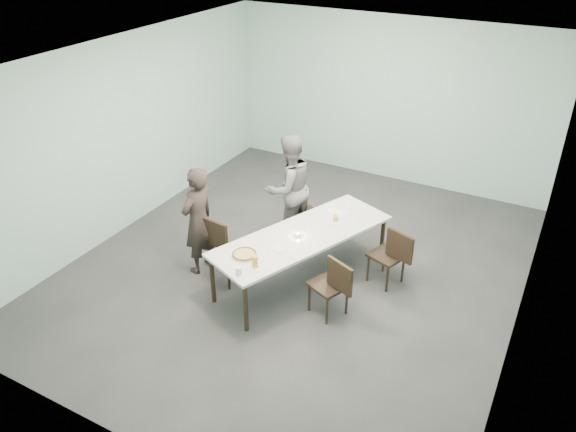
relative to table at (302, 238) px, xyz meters
The scene contains 16 objects.
ground 0.77m from the table, 125.01° to the left, with size 7.00×7.00×0.00m, color #333335.
room_shell 1.38m from the table, 125.01° to the left, with size 6.02×7.02×3.01m.
table is the anchor object (origin of this frame).
chair_near_left 1.12m from the table, 155.45° to the right, with size 0.63×0.47×0.87m.
chair_far_left 1.19m from the table, 116.84° to the left, with size 0.63×0.59×0.87m.
chair_near_right 0.87m from the table, 35.92° to the right, with size 0.65×0.55×0.87m.
chair_far_right 1.23m from the table, 24.20° to the left, with size 0.65×0.54×0.87m.
diner_near 1.47m from the table, 163.17° to the right, with size 0.58×0.38×1.59m, color black.
diner_far 1.23m from the table, 126.89° to the left, with size 0.82×0.64×1.69m, color slate.
pizza 0.91m from the table, 117.07° to the right, with size 0.34×0.34×0.04m.
side_plate 0.48m from the table, 100.83° to the right, with size 0.18×0.18×0.01m, color white.
beer_glass 0.97m from the table, 100.17° to the right, with size 0.08×0.08×0.15m, color gold.
water_tumbler 1.21m from the table, 102.40° to the right, with size 0.08×0.08×0.09m, color silver.
tealight 0.11m from the table, 113.01° to the right, with size 0.06×0.06×0.05m.
amber_tumbler 0.61m from the table, 66.40° to the left, with size 0.07×0.07×0.08m, color gold.
menu 0.79m from the table, 77.56° to the left, with size 0.30×0.22×0.01m, color silver.
Camera 1 is at (3.08, -6.05, 4.68)m, focal length 35.00 mm.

